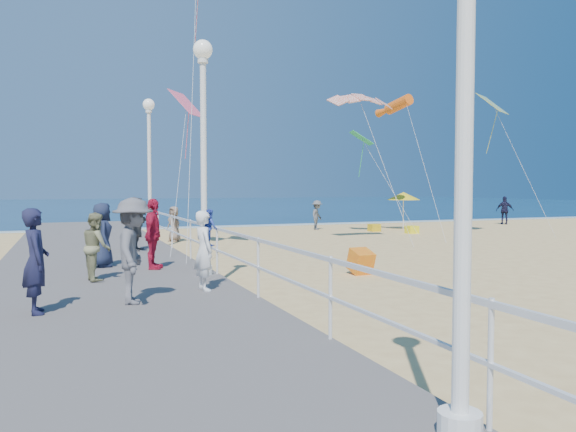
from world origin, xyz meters
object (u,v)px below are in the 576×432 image
object	(u,v)px
lamp_post_far	(149,154)
toddler_held	(210,227)
spectator_3	(153,234)
lamp_post_mid	(203,132)
beach_chair_right	(374,228)
beach_walker_c	(174,224)
beach_chair_left	(412,230)
spectator_0	(36,261)
spectator_1	(96,246)
beach_walker_a	(317,215)
woman_holding_toddler	(204,251)
spectator_5	(136,224)
beach_walker_b	(505,210)
beach_umbrella	(403,196)
lamp_post_near	(466,25)
spectator_2	(133,251)
box_kite	(361,264)
spectator_4	(102,235)

from	to	relation	value
lamp_post_far	toddler_held	bearing A→B (deg)	-91.61
spectator_3	lamp_post_mid	bearing A→B (deg)	-123.70
lamp_post_far	beach_chair_right	xyz separation A→B (m)	(12.69, 5.12, -3.46)
lamp_post_mid	beach_walker_c	size ratio (longest dim) A/B	3.40
beach_walker_c	beach_chair_left	world-z (taller)	beach_walker_c
spectator_3	beach_walker_c	distance (m)	11.32
lamp_post_mid	spectator_0	bearing A→B (deg)	-139.06
lamp_post_far	spectator_1	distance (m)	9.56
beach_walker_a	woman_holding_toddler	bearing A→B (deg)	-166.43
spectator_5	spectator_3	bearing A→B (deg)	-161.08
lamp_post_far	beach_walker_a	size ratio (longest dim) A/B	3.18
lamp_post_far	spectator_5	world-z (taller)	lamp_post_far
spectator_1	spectator_3	world-z (taller)	spectator_3
beach_walker_b	beach_umbrella	size ratio (longest dim) A/B	0.85
spectator_0	spectator_1	world-z (taller)	spectator_0
spectator_5	spectator_1	bearing A→B (deg)	-174.55
beach_walker_a	beach_chair_right	size ratio (longest dim) A/B	3.05
spectator_1	beach_walker_b	bearing A→B (deg)	-66.59
lamp_post_mid	spectator_0	world-z (taller)	lamp_post_mid
lamp_post_near	spectator_2	size ratio (longest dim) A/B	2.91
spectator_1	beach_chair_right	distance (m)	20.59
beach_walker_b	box_kite	xyz separation A→B (m)	(-18.96, -15.13, -0.61)
lamp_post_mid	beach_walker_c	xyz separation A→B (m)	(1.49, 12.36, -2.88)
spectator_4	spectator_5	xyz separation A→B (m)	(1.22, 3.51, 0.04)
woman_holding_toddler	beach_walker_b	distance (m)	30.03
beach_walker_b	box_kite	distance (m)	24.26
lamp_post_mid	spectator_3	size ratio (longest dim) A/B	3.07
spectator_0	beach_chair_right	distance (m)	23.46
lamp_post_near	box_kite	bearing A→B (deg)	65.21
woman_holding_toddler	beach_umbrella	xyz separation A→B (m)	(15.47, 16.79, 0.73)
beach_walker_a	box_kite	distance (m)	16.34
beach_walker_c	spectator_0	bearing A→B (deg)	-48.96
lamp_post_far	spectator_5	size ratio (longest dim) A/B	3.12
spectator_3	beach_chair_left	size ratio (longest dim) A/B	3.15
spectator_4	beach_umbrella	distance (m)	21.32
toddler_held	spectator_1	size ratio (longest dim) A/B	0.50
spectator_2	spectator_4	distance (m)	4.87
woman_holding_toddler	spectator_2	world-z (taller)	spectator_2
spectator_5	box_kite	size ratio (longest dim) A/B	2.84
spectator_5	beach_chair_right	bearing A→B (deg)	-38.08
spectator_2	beach_chair_left	size ratio (longest dim) A/B	3.32
lamp_post_far	beach_chair_left	xyz separation A→B (m)	(13.82, 3.19, -3.46)
beach_walker_b	box_kite	bearing A→B (deg)	72.29
lamp_post_far	spectator_4	world-z (taller)	lamp_post_far
woman_holding_toddler	beach_umbrella	bearing A→B (deg)	-49.82
spectator_1	spectator_2	world-z (taller)	spectator_2
spectator_2	beach_chair_left	xyz separation A→B (m)	(15.68, 14.89, -1.11)
lamp_post_mid	beach_chair_left	xyz separation A→B (m)	(13.82, 12.19, -3.46)
toddler_held	beach_chair_left	world-z (taller)	toddler_held
beach_chair_right	spectator_4	bearing A→B (deg)	-141.08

